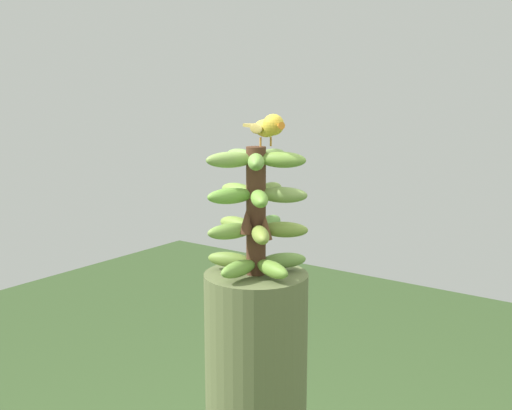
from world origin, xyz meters
TOP-DOWN VIEW (x-y plane):
  - banana_bunch at (-0.00, 0.00)m, footprint 0.26×0.26m
  - perched_bird at (-0.03, -0.01)m, footprint 0.18×0.12m

SIDE VIEW (x-z plane):
  - banana_bunch at x=0.00m, z-range 1.26..1.59m
  - perched_bird at x=-0.03m, z-range 1.59..1.68m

